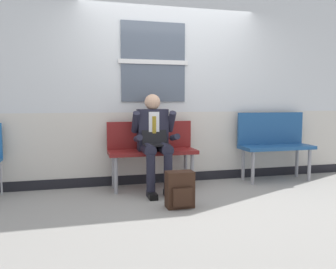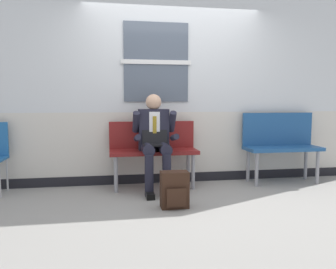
# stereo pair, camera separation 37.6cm
# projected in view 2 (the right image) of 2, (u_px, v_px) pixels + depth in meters

# --- Properties ---
(ground_plane) EXTENTS (18.00, 18.00, 0.00)m
(ground_plane) POSITION_uv_depth(u_px,v_px,m) (182.00, 193.00, 4.43)
(ground_plane) COLOR gray
(station_wall) EXTENTS (6.18, 0.17, 3.00)m
(station_wall) POSITION_uv_depth(u_px,v_px,m) (172.00, 79.00, 4.95)
(station_wall) COLOR silver
(station_wall) RESTS_ON ground
(bench_with_person) EXTENTS (1.18, 0.42, 0.90)m
(bench_with_person) POSITION_uv_depth(u_px,v_px,m) (153.00, 147.00, 4.71)
(bench_with_person) COLOR maroon
(bench_with_person) RESTS_ON ground
(bench_empty) EXTENTS (1.08, 0.42, 1.01)m
(bench_empty) POSITION_uv_depth(u_px,v_px,m) (280.00, 142.00, 5.04)
(bench_empty) COLOR navy
(bench_empty) RESTS_ON ground
(person_seated) EXTENTS (0.57, 0.70, 1.27)m
(person_seated) POSITION_uv_depth(u_px,v_px,m) (155.00, 139.00, 4.51)
(person_seated) COLOR #1E1E2D
(person_seated) RESTS_ON ground
(backpack) EXTENTS (0.31, 0.22, 0.41)m
(backpack) POSITION_uv_depth(u_px,v_px,m) (175.00, 190.00, 3.82)
(backpack) COLOR #331E14
(backpack) RESTS_ON ground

